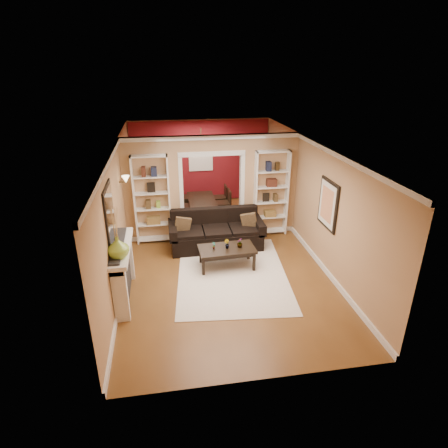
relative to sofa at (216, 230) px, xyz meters
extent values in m
plane|color=brown|center=(0.00, -0.45, -0.46)|extent=(8.00, 8.00, 0.00)
plane|color=white|center=(0.00, -0.45, 2.24)|extent=(8.00, 8.00, 0.00)
plane|color=tan|center=(0.00, 3.55, 0.89)|extent=(8.00, 0.00, 8.00)
plane|color=tan|center=(0.00, -4.45, 0.89)|extent=(8.00, 0.00, 8.00)
plane|color=tan|center=(-2.25, -0.45, 0.89)|extent=(0.00, 8.00, 8.00)
plane|color=tan|center=(2.25, -0.45, 0.89)|extent=(0.00, 8.00, 8.00)
cube|color=tan|center=(0.00, 0.75, 0.89)|extent=(4.50, 0.15, 2.70)
cube|color=maroon|center=(0.00, 3.52, 0.86)|extent=(4.44, 0.04, 2.64)
cube|color=#8CA5CC|center=(0.00, 3.48, 1.09)|extent=(0.78, 0.03, 0.98)
cube|color=white|center=(0.16, -1.37, -0.46)|extent=(2.68, 3.53, 0.01)
cube|color=black|center=(0.00, 0.00, 0.00)|extent=(2.36, 1.02, 0.92)
cube|color=brown|center=(-0.84, -0.02, 0.18)|extent=(0.39, 0.13, 0.39)
cube|color=brown|center=(0.84, -0.02, 0.18)|extent=(0.40, 0.21, 0.38)
cube|color=black|center=(0.09, -1.06, -0.22)|extent=(1.30, 0.75, 0.48)
imported|color=#336626|center=(-0.21, -1.06, 0.10)|extent=(0.10, 0.11, 0.17)
imported|color=#336626|center=(0.09, -1.06, 0.12)|extent=(0.14, 0.15, 0.21)
imported|color=#336626|center=(0.39, -1.06, 0.13)|extent=(0.14, 0.14, 0.22)
cube|color=white|center=(-1.55, 0.58, 0.69)|extent=(0.90, 0.30, 2.30)
cube|color=white|center=(1.55, 0.58, 0.69)|extent=(0.90, 0.30, 2.30)
cube|color=white|center=(-2.09, -1.95, 0.12)|extent=(0.32, 1.70, 1.16)
imported|color=#85AF38|center=(-2.09, -2.42, 0.90)|extent=(0.47, 0.47, 0.40)
cube|color=silver|center=(-2.23, -1.95, 1.34)|extent=(0.03, 0.95, 1.10)
cube|color=#FFE0A5|center=(-2.15, 0.10, 1.37)|extent=(0.18, 0.18, 0.22)
cube|color=black|center=(2.21, -1.45, 1.09)|extent=(0.04, 0.85, 1.05)
imported|color=black|center=(-0.10, 2.26, -0.20)|extent=(1.47, 0.82, 0.52)
cube|color=black|center=(-0.65, 1.96, -0.05)|extent=(0.51, 0.51, 0.82)
cube|color=black|center=(0.45, 1.96, -0.03)|extent=(0.50, 0.50, 0.87)
cube|color=black|center=(-0.65, 2.56, 0.00)|extent=(0.55, 0.55, 0.93)
cube|color=black|center=(0.45, 2.56, -0.05)|extent=(0.49, 0.49, 0.83)
cube|color=#3F331C|center=(0.00, 2.25, 1.56)|extent=(0.50, 0.50, 0.30)
camera|label=1|loc=(-1.19, -8.50, 3.88)|focal=30.00mm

